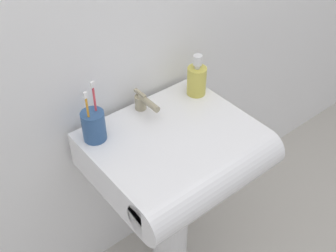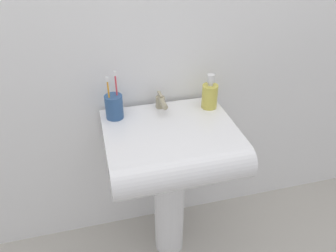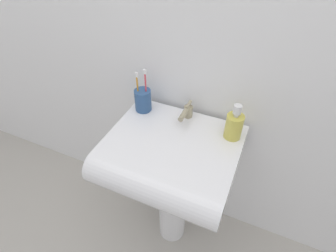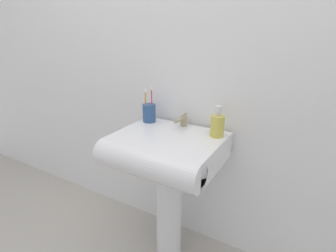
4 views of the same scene
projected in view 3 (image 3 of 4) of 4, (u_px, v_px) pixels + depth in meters
ground_plane at (172, 230)px, 1.55m from camera, size 6.00×6.00×0.00m
wall_back at (202, 4)px, 0.94m from camera, size 5.00×0.05×2.40m
sink_pedestal at (173, 200)px, 1.35m from camera, size 0.14×0.14×0.61m
sink_basin at (169, 159)px, 1.07m from camera, size 0.53×0.47×0.14m
faucet at (187, 112)px, 1.14m from camera, size 0.04×0.13×0.07m
toothbrush_cup at (143, 100)px, 1.18m from camera, size 0.07×0.07×0.21m
soap_bottle at (234, 125)px, 1.04m from camera, size 0.07×0.07×0.16m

